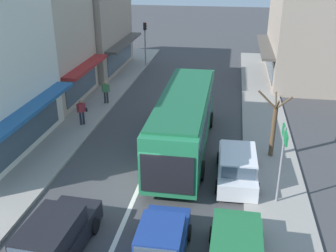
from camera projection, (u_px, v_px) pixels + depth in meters
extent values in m
plane|color=#3F3F42|center=(138.00, 189.00, 18.10)|extent=(140.00, 140.00, 0.00)
cube|color=silver|center=(155.00, 150.00, 21.72)|extent=(0.20, 28.00, 0.01)
cube|color=gray|center=(54.00, 126.00, 24.52)|extent=(5.20, 44.00, 0.14)
cube|color=gray|center=(267.00, 141.00, 22.57)|extent=(2.80, 44.00, 0.12)
cube|color=#23568E|center=(31.00, 109.00, 20.03)|extent=(1.10, 8.62, 0.20)
cube|color=#425160|center=(27.00, 131.00, 20.61)|extent=(0.06, 7.50, 1.80)
cube|color=#B2A38E|center=(30.00, 43.00, 27.60)|extent=(7.01, 7.13, 8.42)
cube|color=maroon|center=(86.00, 66.00, 27.61)|extent=(1.10, 6.56, 0.20)
cube|color=#425160|center=(82.00, 84.00, 28.19)|extent=(0.06, 5.70, 1.80)
cube|color=gray|center=(76.00, 32.00, 35.51)|extent=(7.97, 9.43, 6.87)
cube|color=#4C4742|center=(124.00, 42.00, 35.13)|extent=(1.10, 8.68, 0.20)
cube|color=#425160|center=(120.00, 56.00, 35.72)|extent=(0.06, 7.55, 1.80)
cube|color=gray|center=(329.00, 21.00, 31.97)|extent=(8.80, 10.68, 9.90)
cube|color=#4C4742|center=(266.00, 46.00, 33.61)|extent=(1.10, 9.83, 0.20)
cube|color=#425160|center=(269.00, 61.00, 34.06)|extent=(0.06, 8.54, 1.80)
cube|color=#237A4C|center=(184.00, 120.00, 21.08)|extent=(2.53, 10.81, 2.70)
cube|color=#425160|center=(184.00, 113.00, 20.91)|extent=(2.57, 10.38, 0.90)
cube|color=black|center=(167.00, 175.00, 16.25)|extent=(2.25, 0.07, 1.76)
cube|color=#1A5B39|center=(184.00, 95.00, 20.51)|extent=(2.40, 9.94, 0.12)
cylinder|color=black|center=(171.00, 117.00, 24.80)|extent=(0.26, 0.96, 0.96)
cylinder|color=black|center=(211.00, 120.00, 24.42)|extent=(0.26, 0.96, 0.96)
cylinder|color=black|center=(150.00, 166.00, 19.10)|extent=(0.26, 0.96, 0.96)
cylinder|color=black|center=(201.00, 170.00, 18.72)|extent=(0.26, 0.96, 0.96)
cube|color=black|center=(57.00, 241.00, 14.03)|extent=(1.97, 4.58, 0.76)
cube|color=black|center=(50.00, 231.00, 13.42)|extent=(1.76, 2.67, 0.68)
cube|color=#425160|center=(67.00, 209.00, 14.61)|extent=(1.51, 0.13, 0.58)
cylinder|color=black|center=(53.00, 220.00, 15.49)|extent=(0.21, 0.63, 0.62)
cylinder|color=black|center=(95.00, 226.00, 15.15)|extent=(0.21, 0.63, 0.62)
cube|color=navy|center=(162.00, 246.00, 13.81)|extent=(1.68, 3.72, 0.76)
cube|color=navy|center=(160.00, 235.00, 13.26)|extent=(1.54, 1.91, 0.64)
cube|color=#425160|center=(165.00, 218.00, 14.14)|extent=(1.40, 0.07, 0.54)
cylinder|color=black|center=(146.00, 228.00, 15.01)|extent=(0.19, 0.62, 0.62)
cylinder|color=black|center=(188.00, 233.00, 14.78)|extent=(0.19, 0.62, 0.62)
cube|color=#1E6638|center=(237.00, 249.00, 12.62)|extent=(1.67, 2.62, 0.68)
cube|color=#425160|center=(237.00, 224.00, 13.81)|extent=(1.51, 0.08, 0.58)
cylinder|color=black|center=(212.00, 235.00, 14.67)|extent=(0.19, 0.62, 0.62)
cylinder|color=black|center=(260.00, 240.00, 14.39)|extent=(0.19, 0.62, 0.62)
cube|color=silver|center=(237.00, 169.00, 18.77)|extent=(1.87, 4.54, 0.76)
cube|color=silver|center=(238.00, 159.00, 18.16)|extent=(1.70, 2.64, 0.68)
cube|color=#425160|center=(237.00, 146.00, 19.36)|extent=(1.51, 0.10, 0.58)
cube|color=#425160|center=(239.00, 174.00, 16.96)|extent=(1.48, 0.10, 0.54)
cylinder|color=black|center=(219.00, 158.00, 20.19)|extent=(0.20, 0.62, 0.62)
cylinder|color=black|center=(253.00, 160.00, 19.96)|extent=(0.20, 0.62, 0.62)
cylinder|color=black|center=(217.00, 186.00, 17.74)|extent=(0.20, 0.62, 0.62)
cylinder|color=black|center=(257.00, 189.00, 17.51)|extent=(0.20, 0.62, 0.62)
cylinder|color=gray|center=(145.00, 45.00, 36.79)|extent=(0.12, 0.12, 4.20)
cube|color=black|center=(145.00, 26.00, 36.09)|extent=(0.24, 0.24, 0.68)
sphere|color=red|center=(146.00, 24.00, 35.98)|extent=(0.13, 0.13, 0.13)
sphere|color=black|center=(146.00, 26.00, 36.07)|extent=(0.13, 0.13, 0.13)
sphere|color=black|center=(146.00, 29.00, 36.15)|extent=(0.13, 0.13, 0.13)
cylinder|color=gray|center=(281.00, 167.00, 16.35)|extent=(0.10, 0.10, 3.60)
cube|color=#19753D|center=(285.00, 135.00, 15.73)|extent=(0.08, 1.40, 0.44)
cube|color=white|center=(286.00, 135.00, 15.72)|extent=(0.01, 1.10, 0.10)
cylinder|color=brown|center=(273.00, 134.00, 20.39)|extent=(0.24, 0.24, 2.78)
cylinder|color=brown|center=(276.00, 100.00, 20.01)|extent=(0.10, 0.76, 0.73)
cylinder|color=brown|center=(284.00, 103.00, 19.64)|extent=(0.80, 0.10, 0.74)
cylinder|color=brown|center=(278.00, 105.00, 19.26)|extent=(0.10, 1.00, 0.81)
cylinder|color=brown|center=(267.00, 100.00, 19.72)|extent=(1.00, 0.10, 0.96)
cylinder|color=#232838|center=(81.00, 118.00, 24.42)|extent=(0.14, 0.14, 0.84)
cylinder|color=#232838|center=(83.00, 118.00, 24.50)|extent=(0.14, 0.14, 0.84)
cube|color=#A82D38|center=(81.00, 108.00, 24.18)|extent=(0.42, 0.39, 0.56)
sphere|color=#9E7051|center=(81.00, 102.00, 24.02)|extent=(0.22, 0.22, 0.22)
cylinder|color=#A82D38|center=(77.00, 108.00, 24.08)|extent=(0.09, 0.09, 0.54)
cylinder|color=#A82D38|center=(85.00, 107.00, 24.29)|extent=(0.09, 0.09, 0.54)
cube|color=black|center=(86.00, 109.00, 24.40)|extent=(0.23, 0.25, 0.22)
cylinder|color=#333338|center=(107.00, 97.00, 28.00)|extent=(0.14, 0.14, 0.84)
cylinder|color=#333338|center=(105.00, 98.00, 27.98)|extent=(0.14, 0.14, 0.84)
cube|color=#478951|center=(106.00, 88.00, 27.71)|extent=(0.41, 0.31, 0.56)
sphere|color=tan|center=(105.00, 83.00, 27.55)|extent=(0.22, 0.22, 0.22)
cylinder|color=#478951|center=(109.00, 88.00, 27.74)|extent=(0.09, 0.09, 0.54)
cylinder|color=#478951|center=(102.00, 88.00, 27.68)|extent=(0.09, 0.09, 0.54)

